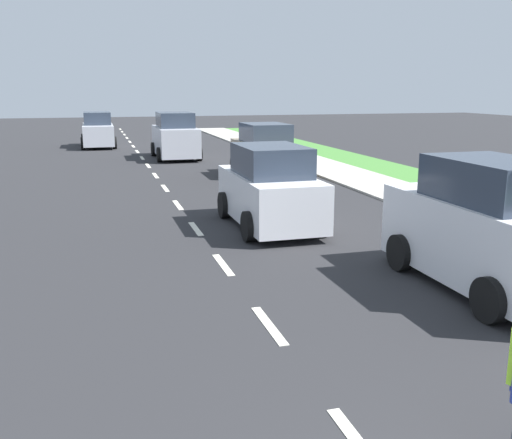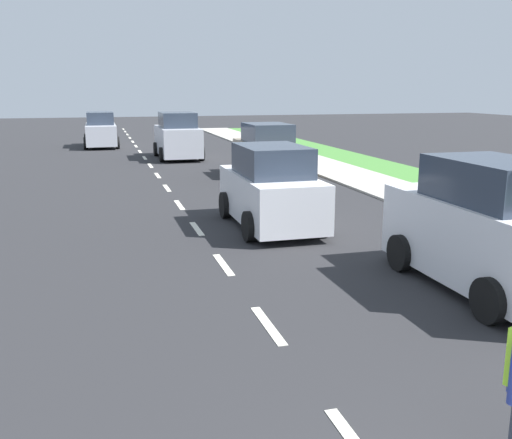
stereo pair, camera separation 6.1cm
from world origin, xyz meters
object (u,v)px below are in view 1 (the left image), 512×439
object	(u,v)px
car_parked_far	(265,152)
car_outgoing_far	(175,137)
car_oncoming_third	(98,131)
car_parked_curbside	(488,230)
car_outgoing_ahead	(270,189)

from	to	relation	value
car_parked_far	car_outgoing_far	distance (m)	7.15
car_oncoming_third	car_parked_far	distance (m)	14.70
car_parked_curbside	car_parked_far	xyz separation A→B (m)	(0.11, 13.24, -0.09)
car_oncoming_third	car_parked_far	xyz separation A→B (m)	(5.98, -13.43, 0.01)
car_oncoming_third	car_outgoing_ahead	distance (m)	21.73
car_outgoing_ahead	car_oncoming_third	bearing A→B (deg)	99.86
car_parked_curbside	car_parked_far	bearing A→B (deg)	89.52
car_parked_curbside	car_outgoing_ahead	world-z (taller)	car_parked_curbside
car_parked_far	car_outgoing_far	xyz separation A→B (m)	(-2.48, 6.71, 0.09)
car_parked_curbside	car_parked_far	world-z (taller)	car_parked_curbside
car_parked_curbside	car_outgoing_far	distance (m)	20.09
car_oncoming_third	car_parked_curbside	world-z (taller)	car_parked_curbside
car_parked_curbside	car_outgoing_far	world-z (taller)	car_parked_curbside
car_parked_far	car_outgoing_ahead	world-z (taller)	car_parked_far
car_oncoming_third	car_outgoing_far	distance (m)	7.58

